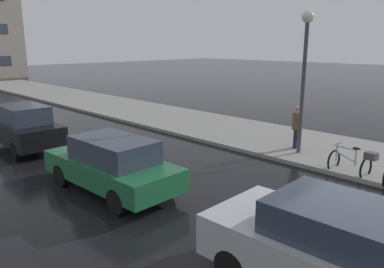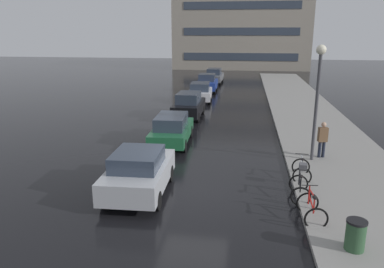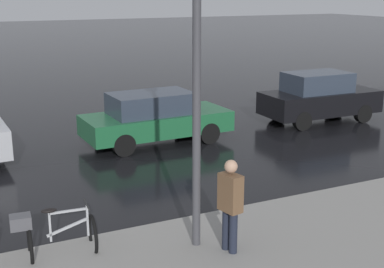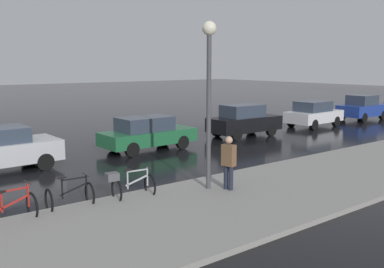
{
  "view_description": "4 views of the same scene",
  "coord_description": "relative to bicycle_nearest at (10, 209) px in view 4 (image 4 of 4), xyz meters",
  "views": [
    {
      "loc": [
        -7.31,
        -2.56,
        4.04
      ],
      "look_at": [
        0.14,
        4.99,
        1.46
      ],
      "focal_mm": 35.0,
      "sensor_mm": 36.0,
      "label": 1
    },
    {
      "loc": [
        1.71,
        -12.25,
        5.62
      ],
      "look_at": [
        -0.41,
        2.47,
        1.55
      ],
      "focal_mm": 35.0,
      "sensor_mm": 36.0,
      "label": 2
    },
    {
      "loc": [
        12.41,
        0.28,
        4.47
      ],
      "look_at": [
        1.87,
        5.38,
        1.29
      ],
      "focal_mm": 50.0,
      "sensor_mm": 36.0,
      "label": 3
    },
    {
      "loc": [
        14.47,
        -3.98,
        3.9
      ],
      "look_at": [
        2.07,
        5.48,
        1.33
      ],
      "focal_mm": 40.0,
      "sensor_mm": 36.0,
      "label": 4
    }
  ],
  "objects": [
    {
      "name": "car_white",
      "position": [
        -5.83,
        19.6,
        0.43
      ],
      "size": [
        2.02,
        3.95,
        1.61
      ],
      "color": "silver",
      "rests_on": "ground"
    },
    {
      "name": "bicycle_third",
      "position": [
        0.13,
        3.2,
        0.1
      ],
      "size": [
        0.81,
        1.4,
        0.95
      ],
      "color": "black",
      "rests_on": "ground"
    },
    {
      "name": "car_silver",
      "position": [
        -5.77,
        1.22,
        0.43
      ],
      "size": [
        2.06,
        4.0,
        1.63
      ],
      "color": "#B2B5BA",
      "rests_on": "ground"
    },
    {
      "name": "sidewalk_kerb",
      "position": [
        2.15,
        11.45,
        -0.33
      ],
      "size": [
        4.8,
        60.0,
        0.14
      ],
      "primitive_type": "cube",
      "color": "gray",
      "rests_on": "ground"
    },
    {
      "name": "streetlamp",
      "position": [
        0.89,
        5.53,
        3.08
      ],
      "size": [
        0.41,
        0.41,
        5.12
      ],
      "color": "#424247",
      "rests_on": "ground"
    },
    {
      "name": "ground_plane",
      "position": [
        -3.85,
        1.45,
        -0.4
      ],
      "size": [
        140.0,
        140.0,
        0.0
      ],
      "primitive_type": "plane",
      "color": "black"
    },
    {
      "name": "bicycle_second",
      "position": [
        -0.16,
        1.57,
        -0.01
      ],
      "size": [
        0.75,
        1.21,
        0.96
      ],
      "color": "black",
      "rests_on": "ground"
    },
    {
      "name": "car_blue",
      "position": [
        -5.82,
        25.08,
        0.46
      ],
      "size": [
        1.86,
        3.91,
        1.75
      ],
      "color": "navy",
      "rests_on": "ground"
    },
    {
      "name": "car_green",
      "position": [
        -5.82,
        7.46,
        0.39
      ],
      "size": [
        1.92,
        4.42,
        1.54
      ],
      "color": "#1E6038",
      "rests_on": "ground"
    },
    {
      "name": "pedestrian",
      "position": [
        1.35,
        5.93,
        0.61
      ],
      "size": [
        0.44,
        0.32,
        1.77
      ],
      "color": "#1E2333",
      "rests_on": "ground"
    },
    {
      "name": "car_black",
      "position": [
        -5.86,
        13.6,
        0.47
      ],
      "size": [
        1.79,
        4.15,
        1.73
      ],
      "color": "black",
      "rests_on": "ground"
    },
    {
      "name": "bicycle_nearest",
      "position": [
        0.0,
        0.0,
        0.0
      ],
      "size": [
        0.8,
        1.19,
        1.01
      ],
      "color": "black",
      "rests_on": "ground"
    }
  ]
}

